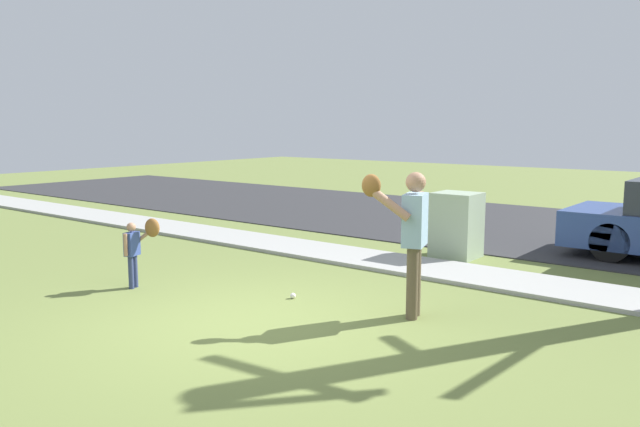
{
  "coord_description": "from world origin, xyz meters",
  "views": [
    {
      "loc": [
        4.91,
        -4.99,
        2.26
      ],
      "look_at": [
        -0.54,
        1.94,
        1.0
      ],
      "focal_mm": 35.65,
      "sensor_mm": 36.0,
      "label": 1
    }
  ],
  "objects_px": {
    "person_child": "(139,243)",
    "baseball": "(293,296)",
    "person_adult": "(411,229)",
    "utility_cabinet": "(456,225)"
  },
  "relations": [
    {
      "from": "person_child",
      "to": "baseball",
      "type": "distance_m",
      "value": 2.28
    },
    {
      "from": "baseball",
      "to": "person_child",
      "type": "bearing_deg",
      "value": -156.2
    },
    {
      "from": "utility_cabinet",
      "to": "person_adult",
      "type": "bearing_deg",
      "value": -72.21
    },
    {
      "from": "baseball",
      "to": "utility_cabinet",
      "type": "distance_m",
      "value": 3.75
    },
    {
      "from": "person_child",
      "to": "person_adult",
      "type": "bearing_deg",
      "value": -0.91
    },
    {
      "from": "person_adult",
      "to": "person_child",
      "type": "height_order",
      "value": "person_adult"
    },
    {
      "from": "person_adult",
      "to": "utility_cabinet",
      "type": "distance_m",
      "value": 3.65
    },
    {
      "from": "person_child",
      "to": "utility_cabinet",
      "type": "xyz_separation_m",
      "value": [
        2.5,
        4.57,
        -0.09
      ]
    },
    {
      "from": "person_child",
      "to": "baseball",
      "type": "xyz_separation_m",
      "value": [
        2.02,
        0.89,
        -0.6
      ]
    },
    {
      "from": "person_child",
      "to": "utility_cabinet",
      "type": "relative_size",
      "value": 0.88
    }
  ]
}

